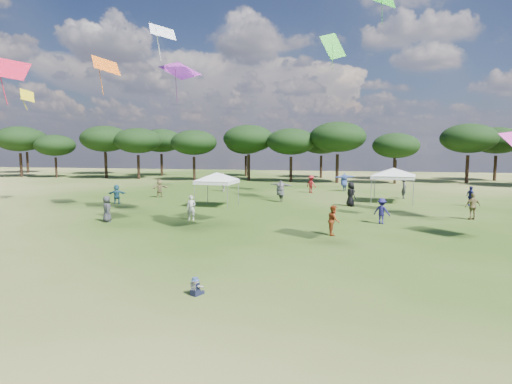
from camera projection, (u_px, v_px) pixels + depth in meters
ground at (175, 326)px, 10.91m from camera, size 140.00×140.00×0.00m
tree_line at (331, 139)px, 55.99m from camera, size 108.78×17.63×7.77m
tent_left at (217, 174)px, 32.28m from camera, size 5.58×5.58×2.89m
tent_right at (394, 169)px, 34.63m from camera, size 6.66×6.66×3.11m
toddler at (196, 287)px, 13.14m from camera, size 0.43×0.46×0.56m
festival_crowd at (291, 191)px, 35.60m from camera, size 28.24×23.47×1.86m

